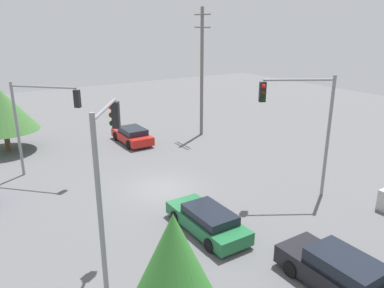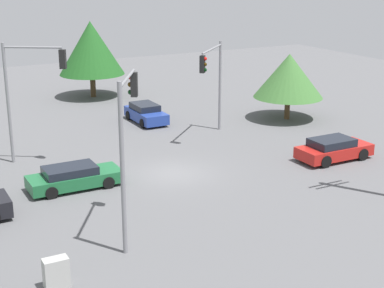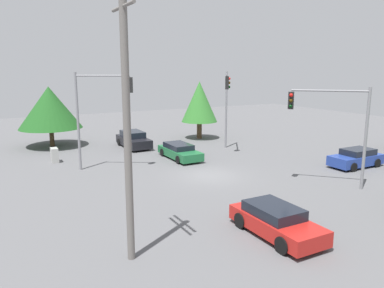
{
  "view_description": "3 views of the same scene",
  "coord_description": "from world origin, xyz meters",
  "px_view_note": "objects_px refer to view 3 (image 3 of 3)",
  "views": [
    {
      "loc": [
        18.31,
        -9.6,
        9.5
      ],
      "look_at": [
        -1.13,
        2.91,
        2.01
      ],
      "focal_mm": 35.0,
      "sensor_mm": 36.0,
      "label": 1
    },
    {
      "loc": [
        13.46,
        27.2,
        11.01
      ],
      "look_at": [
        0.23,
        2.58,
        2.43
      ],
      "focal_mm": 55.0,
      "sensor_mm": 36.0,
      "label": 2
    },
    {
      "loc": [
        -20.97,
        12.77,
        7.11
      ],
      "look_at": [
        0.46,
        1.11,
        2.22
      ],
      "focal_mm": 35.0,
      "sensor_mm": 36.0,
      "label": 3
    }
  ],
  "objects_px": {
    "sedan_green": "(180,151)",
    "electrical_cabinet": "(55,155)",
    "traffic_signal_main": "(334,118)",
    "sedan_dark": "(133,140)",
    "sedan_red": "(276,221)",
    "traffic_signal_aux": "(98,104)",
    "sedan_blue": "(356,158)",
    "traffic_signal_cross": "(227,98)"
  },
  "relations": [
    {
      "from": "traffic_signal_main",
      "to": "electrical_cabinet",
      "type": "distance_m",
      "value": 20.44
    },
    {
      "from": "electrical_cabinet",
      "to": "traffic_signal_aux",
      "type": "bearing_deg",
      "value": -146.56
    },
    {
      "from": "traffic_signal_cross",
      "to": "electrical_cabinet",
      "type": "distance_m",
      "value": 14.94
    },
    {
      "from": "sedan_dark",
      "to": "traffic_signal_main",
      "type": "relative_size",
      "value": 0.77
    },
    {
      "from": "traffic_signal_cross",
      "to": "traffic_signal_aux",
      "type": "height_order",
      "value": "traffic_signal_aux"
    },
    {
      "from": "sedan_red",
      "to": "electrical_cabinet",
      "type": "distance_m",
      "value": 19.34
    },
    {
      "from": "sedan_blue",
      "to": "traffic_signal_main",
      "type": "height_order",
      "value": "traffic_signal_main"
    },
    {
      "from": "traffic_signal_main",
      "to": "traffic_signal_cross",
      "type": "bearing_deg",
      "value": -45.62
    },
    {
      "from": "sedan_dark",
      "to": "sedan_blue",
      "type": "xyz_separation_m",
      "value": [
        -14.62,
        -12.06,
        -0.06
      ]
    },
    {
      "from": "sedan_red",
      "to": "traffic_signal_main",
      "type": "height_order",
      "value": "traffic_signal_main"
    },
    {
      "from": "traffic_signal_aux",
      "to": "sedan_blue",
      "type": "bearing_deg",
      "value": 4.74
    },
    {
      "from": "traffic_signal_main",
      "to": "sedan_green",
      "type": "bearing_deg",
      "value": -21.1
    },
    {
      "from": "traffic_signal_cross",
      "to": "traffic_signal_main",
      "type": "bearing_deg",
      "value": 32.48
    },
    {
      "from": "sedan_dark",
      "to": "traffic_signal_main",
      "type": "height_order",
      "value": "traffic_signal_main"
    },
    {
      "from": "traffic_signal_cross",
      "to": "electrical_cabinet",
      "type": "bearing_deg",
      "value": -67.52
    },
    {
      "from": "sedan_green",
      "to": "electrical_cabinet",
      "type": "height_order",
      "value": "sedan_green"
    },
    {
      "from": "sedan_dark",
      "to": "sedan_green",
      "type": "relative_size",
      "value": 0.99
    },
    {
      "from": "sedan_red",
      "to": "traffic_signal_aux",
      "type": "bearing_deg",
      "value": -75.24
    },
    {
      "from": "sedan_dark",
      "to": "electrical_cabinet",
      "type": "bearing_deg",
      "value": 19.01
    },
    {
      "from": "sedan_dark",
      "to": "electrical_cabinet",
      "type": "height_order",
      "value": "sedan_dark"
    },
    {
      "from": "sedan_red",
      "to": "traffic_signal_aux",
      "type": "relative_size",
      "value": 0.65
    },
    {
      "from": "sedan_dark",
      "to": "sedan_red",
      "type": "distance_m",
      "value": 20.82
    },
    {
      "from": "sedan_green",
      "to": "sedan_red",
      "type": "distance_m",
      "value": 15.03
    },
    {
      "from": "sedan_red",
      "to": "traffic_signal_main",
      "type": "distance_m",
      "value": 9.18
    },
    {
      "from": "sedan_dark",
      "to": "traffic_signal_aux",
      "type": "distance_m",
      "value": 8.95
    },
    {
      "from": "sedan_red",
      "to": "traffic_signal_cross",
      "type": "distance_m",
      "value": 17.84
    },
    {
      "from": "sedan_blue",
      "to": "traffic_signal_aux",
      "type": "xyz_separation_m",
      "value": [
        8.21,
        16.85,
        4.06
      ]
    },
    {
      "from": "sedan_blue",
      "to": "traffic_signal_main",
      "type": "xyz_separation_m",
      "value": [
        -2.42,
        5.49,
        3.58
      ]
    },
    {
      "from": "sedan_red",
      "to": "traffic_signal_cross",
      "type": "height_order",
      "value": "traffic_signal_cross"
    },
    {
      "from": "electrical_cabinet",
      "to": "sedan_green",
      "type": "bearing_deg",
      "value": -110.99
    },
    {
      "from": "sedan_red",
      "to": "traffic_signal_main",
      "type": "relative_size",
      "value": 0.74
    },
    {
      "from": "sedan_green",
      "to": "traffic_signal_cross",
      "type": "bearing_deg",
      "value": -171.14
    },
    {
      "from": "sedan_green",
      "to": "sedan_blue",
      "type": "xyz_separation_m",
      "value": [
        -8.59,
        -10.31,
        0.06
      ]
    },
    {
      "from": "sedan_dark",
      "to": "sedan_green",
      "type": "height_order",
      "value": "sedan_dark"
    },
    {
      "from": "sedan_green",
      "to": "electrical_cabinet",
      "type": "relative_size",
      "value": 4.21
    },
    {
      "from": "sedan_dark",
      "to": "traffic_signal_cross",
      "type": "xyz_separation_m",
      "value": [
        -5.24,
        -6.75,
        3.96
      ]
    },
    {
      "from": "sedan_dark",
      "to": "traffic_signal_aux",
      "type": "xyz_separation_m",
      "value": [
        -6.4,
        4.8,
        4.0
      ]
    },
    {
      "from": "sedan_red",
      "to": "traffic_signal_cross",
      "type": "xyz_separation_m",
      "value": [
        15.56,
        -7.75,
        4.03
      ]
    },
    {
      "from": "sedan_green",
      "to": "traffic_signal_cross",
      "type": "distance_m",
      "value": 6.5
    },
    {
      "from": "traffic_signal_aux",
      "to": "electrical_cabinet",
      "type": "bearing_deg",
      "value": 154.17
    },
    {
      "from": "sedan_red",
      "to": "traffic_signal_cross",
      "type": "bearing_deg",
      "value": -116.49
    },
    {
      "from": "sedan_red",
      "to": "sedan_green",
      "type": "bearing_deg",
      "value": -100.54
    }
  ]
}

